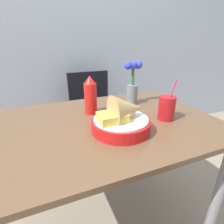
{
  "coord_description": "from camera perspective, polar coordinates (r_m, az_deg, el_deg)",
  "views": [
    {
      "loc": [
        -0.29,
        -0.75,
        1.13
      ],
      "look_at": [
        0.01,
        -0.03,
        0.81
      ],
      "focal_mm": 28.0,
      "sensor_mm": 36.0,
      "label": 1
    }
  ],
  "objects": [
    {
      "name": "dining_table",
      "position": [
        0.94,
        -1.34,
        -8.92
      ],
      "size": [
        1.09,
        0.79,
        0.75
      ],
      "color": "brown",
      "rests_on": "ground_plane"
    },
    {
      "name": "chair_far_window",
      "position": [
        1.74,
        -6.57,
        1.25
      ],
      "size": [
        0.4,
        0.4,
        0.85
      ],
      "color": "black",
      "rests_on": "ground_plane"
    },
    {
      "name": "wall_window",
      "position": [
        1.91,
        -15.34,
        26.76
      ],
      "size": [
        7.0,
        0.06,
        2.6
      ],
      "color": "#9EA8B7",
      "rests_on": "ground_plane"
    },
    {
      "name": "ground_plane",
      "position": [
        1.39,
        -1.06,
        -32.21
      ],
      "size": [
        12.0,
        12.0,
        0.0
      ],
      "primitive_type": "plane",
      "color": "gray"
    },
    {
      "name": "ketchup_bottle",
      "position": [
        0.96,
        -7.04,
        5.33
      ],
      "size": [
        0.07,
        0.07,
        0.21
      ],
      "color": "red",
      "rests_on": "dining_table"
    },
    {
      "name": "flower_vase",
      "position": [
        1.1,
        6.7,
        9.23
      ],
      "size": [
        0.12,
        0.07,
        0.27
      ],
      "color": "gray",
      "rests_on": "dining_table"
    },
    {
      "name": "food_basket",
      "position": [
        0.78,
        3.63,
        -2.02
      ],
      "size": [
        0.26,
        0.26,
        0.17
      ],
      "color": "red",
      "rests_on": "dining_table"
    },
    {
      "name": "drink_cup",
      "position": [
        0.93,
        17.38,
        1.03
      ],
      "size": [
        0.08,
        0.08,
        0.21
      ],
      "color": "red",
      "rests_on": "dining_table"
    }
  ]
}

